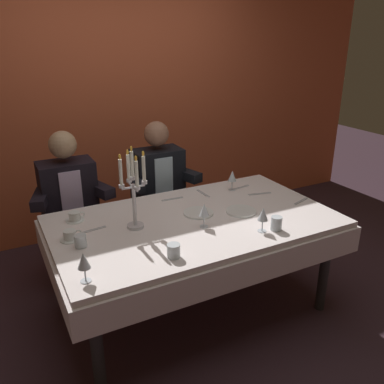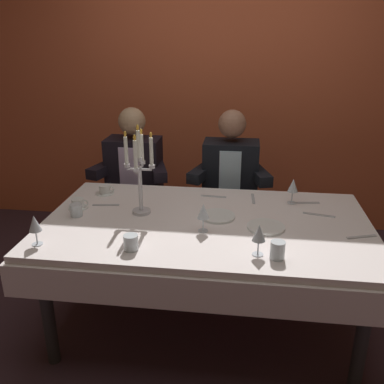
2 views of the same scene
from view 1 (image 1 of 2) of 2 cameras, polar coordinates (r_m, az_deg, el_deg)
ground_plane at (r=3.15m, az=0.36°, el=-16.06°), size 12.00×12.00×0.00m
back_wall at (r=4.08m, az=-10.88°, el=13.08°), size 6.00×0.12×2.70m
dining_table at (r=2.81m, az=0.39°, el=-5.96°), size 1.94×1.14×0.74m
candelabra at (r=2.56m, az=-8.25°, el=0.16°), size 0.19×0.19×0.55m
dinner_plate_0 at (r=2.83m, az=0.92°, el=-2.95°), size 0.21×0.21×0.01m
dinner_plate_1 at (r=2.88m, az=6.95°, el=-2.70°), size 0.21×0.21×0.01m
wine_glass_0 at (r=2.60m, az=1.73°, el=-2.65°), size 0.07×0.07×0.16m
wine_glass_1 at (r=2.11m, az=-15.04°, el=-9.44°), size 0.07×0.07×0.16m
wine_glass_2 at (r=3.24m, az=5.70°, el=2.18°), size 0.07×0.07×0.16m
wine_glass_3 at (r=2.58m, az=9.99°, el=-3.19°), size 0.07×0.07×0.16m
water_tumbler_0 at (r=2.48m, az=-15.46°, el=-6.67°), size 0.07×0.07×0.08m
water_tumbler_1 at (r=2.65m, az=11.81°, el=-4.35°), size 0.07×0.07×0.09m
water_tumbler_2 at (r=2.29m, az=-2.61°, el=-8.29°), size 0.07×0.07×0.08m
coffee_cup_0 at (r=2.59m, az=-16.82°, el=-5.91°), size 0.13×0.12×0.06m
coffee_cup_1 at (r=2.83m, az=-16.21°, el=-3.40°), size 0.13×0.12×0.06m
knife_0 at (r=3.33m, az=6.77°, el=0.62°), size 0.19×0.04×0.01m
fork_1 at (r=3.14m, az=15.11°, el=-1.25°), size 0.17×0.07×0.01m
knife_2 at (r=3.22m, az=9.53°, el=-0.23°), size 0.19×0.06×0.01m
fork_3 at (r=3.08m, az=-2.77°, el=-0.98°), size 0.17×0.03×0.01m
fork_4 at (r=3.18m, az=1.57°, el=-0.19°), size 0.03×0.17×0.01m
fork_5 at (r=2.68m, az=-13.74°, el=-5.20°), size 0.17×0.04×0.01m
seated_diner_0 at (r=3.35m, az=-17.05°, el=-0.20°), size 0.63×0.48×1.24m
seated_diner_1 at (r=3.55m, az=-4.87°, el=1.91°), size 0.63×0.48×1.24m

